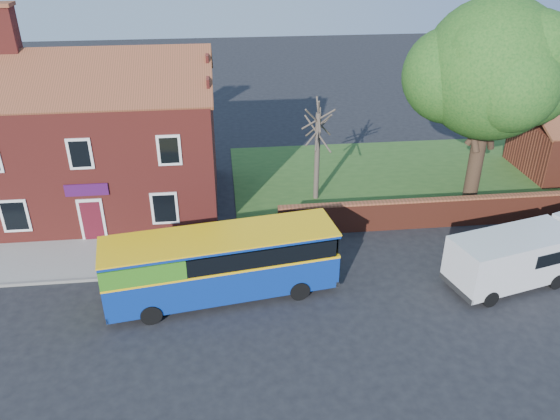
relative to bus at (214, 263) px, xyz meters
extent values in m
plane|color=black|center=(1.12, -2.32, -1.64)|extent=(120.00, 120.00, 0.00)
cube|color=gray|center=(-5.88, 3.43, -1.58)|extent=(18.00, 3.50, 0.12)
cube|color=slate|center=(-5.88, 1.68, -1.57)|extent=(18.00, 0.15, 0.14)
cube|color=#426B28|center=(14.12, 10.68, -1.62)|extent=(26.00, 12.00, 0.04)
cube|color=maroon|center=(-5.88, 9.18, 1.61)|extent=(12.00, 8.00, 6.50)
cube|color=brown|center=(-5.88, 7.18, 5.86)|extent=(12.30, 4.08, 2.16)
cube|color=brown|center=(-5.88, 11.18, 5.86)|extent=(12.30, 4.08, 2.16)
cube|color=maroon|center=(-9.28, 9.18, 7.76)|extent=(0.90, 0.90, 2.20)
cube|color=black|center=(-5.88, 5.15, 2.96)|extent=(1.10, 0.06, 1.50)
cube|color=#4C0F19|center=(-5.88, 5.13, -0.54)|extent=(0.95, 0.04, 2.10)
cube|color=silver|center=(-5.88, 5.15, -0.49)|extent=(1.20, 0.06, 2.30)
cube|color=#3B0E3F|center=(-5.88, 5.12, 1.16)|extent=(2.00, 0.06, 0.60)
cube|color=maroon|center=(14.12, 4.68, -0.89)|extent=(22.00, 0.30, 1.50)
cube|color=brown|center=(14.12, 4.68, -0.09)|extent=(22.00, 0.38, 0.10)
cube|color=navy|center=(0.30, 0.04, -0.56)|extent=(9.66, 3.73, 1.50)
cube|color=yellow|center=(0.30, 0.04, 0.19)|extent=(9.68, 3.75, 0.10)
cube|color=black|center=(0.30, 0.04, 0.63)|extent=(9.29, 3.69, 0.75)
cube|color=#37821C|center=(-2.77, -0.42, 0.63)|extent=(3.52, 2.84, 0.80)
cube|color=navy|center=(0.30, 0.04, 1.13)|extent=(9.66, 3.73, 0.14)
cube|color=yellow|center=(0.30, 0.04, 1.21)|extent=(9.71, 3.77, 0.06)
cylinder|color=black|center=(-2.52, -1.49, -1.22)|extent=(0.88, 0.40, 0.85)
cylinder|color=black|center=(-2.84, 0.68, -1.22)|extent=(0.88, 0.40, 0.85)
cylinder|color=black|center=(3.44, -0.59, -1.22)|extent=(0.88, 0.40, 0.85)
cylinder|color=black|center=(3.12, 1.58, -1.22)|extent=(0.88, 0.40, 0.85)
cube|color=silver|center=(12.52, -0.53, -0.29)|extent=(5.76, 3.41, 2.05)
cube|color=black|center=(14.87, 0.07, 0.03)|extent=(0.53, 1.80, 0.81)
cube|color=black|center=(15.10, 0.12, -1.21)|extent=(0.63, 2.12, 0.26)
cylinder|color=black|center=(11.10, -1.94, -1.29)|extent=(0.74, 0.39, 0.71)
cylinder|color=black|center=(10.60, 0.04, -1.29)|extent=(0.74, 0.39, 0.71)
cylinder|color=black|center=(14.44, -1.09, -1.29)|extent=(0.74, 0.39, 0.71)
cylinder|color=black|center=(13.95, 0.88, -1.29)|extent=(0.74, 0.39, 0.71)
cylinder|color=black|center=(16.03, 1.43, -1.28)|extent=(0.75, 0.45, 0.72)
cylinder|color=black|center=(14.21, 7.23, 0.63)|extent=(0.79, 0.79, 4.54)
sphere|color=#447123|center=(14.21, 7.23, 5.76)|extent=(7.10, 7.10, 7.10)
sphere|color=#447123|center=(16.28, 7.63, 5.16)|extent=(5.13, 5.13, 5.13)
sphere|color=#447123|center=(12.34, 7.82, 5.36)|extent=(4.93, 4.93, 4.93)
cylinder|color=#4C4238|center=(5.70, 8.54, 0.88)|extent=(0.29, 0.29, 5.04)
cylinder|color=#4C4238|center=(5.70, 8.54, 2.68)|extent=(0.30, 2.46, 1.98)
cylinder|color=#4C4238|center=(5.70, 8.54, 2.50)|extent=(1.28, 1.81, 1.81)
cylinder|color=#4C4238|center=(5.70, 8.54, 2.86)|extent=(2.06, 0.95, 2.01)
camera|label=1|loc=(0.59, -18.77, 12.32)|focal=35.00mm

